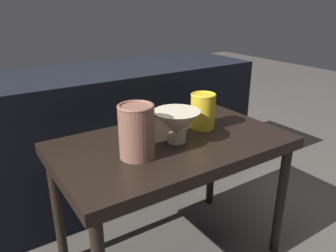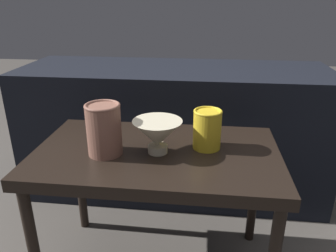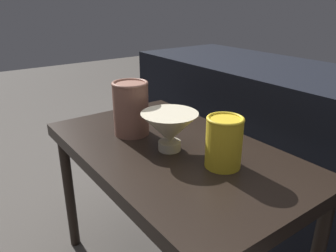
% 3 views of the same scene
% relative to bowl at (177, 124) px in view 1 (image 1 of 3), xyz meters
% --- Properties ---
extents(table, '(0.81, 0.48, 0.50)m').
position_rel_bowl_xyz_m(table, '(-0.01, 0.02, -0.12)').
color(table, black).
rests_on(table, ground_plane).
extents(couch_backdrop, '(1.50, 0.50, 0.65)m').
position_rel_bowl_xyz_m(couch_backdrop, '(-0.01, 0.61, -0.24)').
color(couch_backdrop, black).
rests_on(couch_backdrop, ground_plane).
extents(bowl, '(0.16, 0.16, 0.11)m').
position_rel_bowl_xyz_m(bowl, '(0.00, 0.00, 0.00)').
color(bowl, beige).
rests_on(bowl, table).
extents(vase_textured_left, '(0.11, 0.11, 0.17)m').
position_rel_bowl_xyz_m(vase_textured_left, '(-0.17, -0.03, 0.02)').
color(vase_textured_left, brown).
rests_on(vase_textured_left, table).
extents(vase_colorful_right, '(0.09, 0.09, 0.13)m').
position_rel_bowl_xyz_m(vase_colorful_right, '(0.16, 0.05, 0.00)').
color(vase_colorful_right, gold).
rests_on(vase_colorful_right, table).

